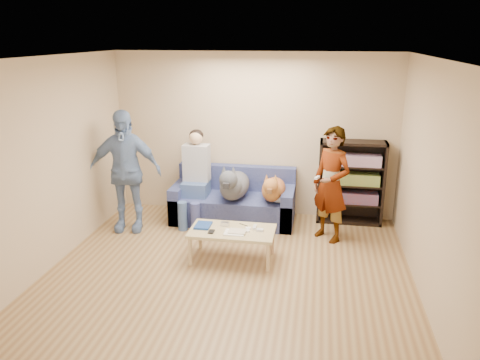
% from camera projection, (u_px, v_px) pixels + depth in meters
% --- Properties ---
extents(ground, '(5.00, 5.00, 0.00)m').
position_uv_depth(ground, '(223.00, 287.00, 5.50)').
color(ground, brown).
rests_on(ground, ground).
extents(ceiling, '(5.00, 5.00, 0.00)m').
position_uv_depth(ceiling, '(220.00, 59.00, 4.72)').
color(ceiling, white).
rests_on(ceiling, ground).
extents(wall_back, '(4.50, 0.00, 4.50)m').
position_uv_depth(wall_back, '(254.00, 135.00, 7.46)').
color(wall_back, tan).
rests_on(wall_back, ground).
extents(wall_front, '(4.50, 0.00, 4.50)m').
position_uv_depth(wall_front, '(134.00, 307.00, 2.76)').
color(wall_front, tan).
rests_on(wall_front, ground).
extents(wall_left, '(0.00, 5.00, 5.00)m').
position_uv_depth(wall_left, '(34.00, 172.00, 5.47)').
color(wall_left, tan).
rests_on(wall_left, ground).
extents(wall_right, '(0.00, 5.00, 5.00)m').
position_uv_depth(wall_right, '(438.00, 193.00, 4.74)').
color(wall_right, tan).
rests_on(wall_right, ground).
extents(blanket, '(0.42, 0.35, 0.14)m').
position_uv_depth(blanket, '(279.00, 197.00, 7.04)').
color(blanket, '#AFAEB3').
rests_on(blanket, sofa).
extents(person_standing_right, '(0.71, 0.69, 1.65)m').
position_uv_depth(person_standing_right, '(331.00, 185.00, 6.56)').
color(person_standing_right, gray).
rests_on(person_standing_right, ground).
extents(person_standing_left, '(1.12, 0.59, 1.83)m').
position_uv_depth(person_standing_left, '(125.00, 171.00, 6.88)').
color(person_standing_left, '#7C8FC7').
rests_on(person_standing_left, ground).
extents(held_controller, '(0.07, 0.12, 0.03)m').
position_uv_depth(held_controller, '(317.00, 178.00, 6.36)').
color(held_controller, white).
rests_on(held_controller, person_standing_right).
extents(notebook_blue, '(0.20, 0.26, 0.03)m').
position_uv_depth(notebook_blue, '(203.00, 225.00, 6.16)').
color(notebook_blue, navy).
rests_on(notebook_blue, coffee_table).
extents(papers, '(0.26, 0.20, 0.02)m').
position_uv_depth(papers, '(235.00, 233.00, 5.95)').
color(papers, white).
rests_on(papers, coffee_table).
extents(magazine, '(0.22, 0.17, 0.01)m').
position_uv_depth(magazine, '(237.00, 231.00, 5.96)').
color(magazine, beige).
rests_on(magazine, coffee_table).
extents(camera_silver, '(0.11, 0.06, 0.05)m').
position_uv_depth(camera_silver, '(225.00, 224.00, 6.18)').
color(camera_silver, silver).
rests_on(camera_silver, coffee_table).
extents(controller_a, '(0.04, 0.13, 0.03)m').
position_uv_depth(controller_a, '(255.00, 227.00, 6.10)').
color(controller_a, silver).
rests_on(controller_a, coffee_table).
extents(controller_b, '(0.09, 0.06, 0.03)m').
position_uv_depth(controller_b, '(260.00, 230.00, 6.01)').
color(controller_b, silver).
rests_on(controller_b, coffee_table).
extents(headphone_cup_a, '(0.07, 0.07, 0.02)m').
position_uv_depth(headphone_cup_a, '(247.00, 231.00, 6.00)').
color(headphone_cup_a, white).
rests_on(headphone_cup_a, coffee_table).
extents(headphone_cup_b, '(0.07, 0.07, 0.02)m').
position_uv_depth(headphone_cup_b, '(248.00, 228.00, 6.07)').
color(headphone_cup_b, white).
rests_on(headphone_cup_b, coffee_table).
extents(pen_orange, '(0.13, 0.06, 0.01)m').
position_uv_depth(pen_orange, '(228.00, 234.00, 5.90)').
color(pen_orange, orange).
rests_on(pen_orange, coffee_table).
extents(pen_black, '(0.13, 0.08, 0.01)m').
position_uv_depth(pen_black, '(244.00, 225.00, 6.20)').
color(pen_black, black).
rests_on(pen_black, coffee_table).
extents(wallet, '(0.07, 0.12, 0.02)m').
position_uv_depth(wallet, '(211.00, 232.00, 5.98)').
color(wallet, black).
rests_on(wallet, coffee_table).
extents(sofa, '(1.90, 0.85, 0.82)m').
position_uv_depth(sofa, '(234.00, 203.00, 7.42)').
color(sofa, '#515B93').
rests_on(sofa, ground).
extents(person_seated, '(0.40, 0.73, 1.47)m').
position_uv_depth(person_seated, '(195.00, 174.00, 7.25)').
color(person_seated, '#436893').
rests_on(person_seated, sofa).
extents(dog_gray, '(0.44, 1.26, 0.64)m').
position_uv_depth(dog_gray, '(234.00, 185.00, 7.11)').
color(dog_gray, '#4A4B54').
rests_on(dog_gray, sofa).
extents(dog_tan, '(0.36, 1.14, 0.52)m').
position_uv_depth(dog_tan, '(273.00, 189.00, 7.04)').
color(dog_tan, '#BC6F39').
rests_on(dog_tan, sofa).
extents(coffee_table, '(1.10, 0.60, 0.42)m').
position_uv_depth(coffee_table, '(232.00, 233.00, 6.07)').
color(coffee_table, '#CDBA7E').
rests_on(coffee_table, ground).
extents(bookshelf, '(1.00, 0.34, 1.30)m').
position_uv_depth(bookshelf, '(351.00, 180.00, 7.23)').
color(bookshelf, black).
rests_on(bookshelf, ground).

